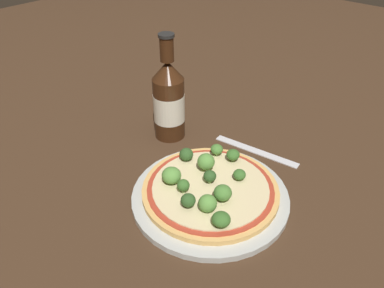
# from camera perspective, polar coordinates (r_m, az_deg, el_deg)

# --- Properties ---
(ground_plane) EXTENTS (3.00, 3.00, 0.00)m
(ground_plane) POSITION_cam_1_polar(r_m,az_deg,el_deg) (0.71, 2.98, -7.21)
(ground_plane) COLOR #3D2819
(plate) EXTENTS (0.28, 0.28, 0.01)m
(plate) POSITION_cam_1_polar(r_m,az_deg,el_deg) (0.69, 2.78, -7.96)
(plate) COLOR #B2B7B2
(plate) RESTS_ON ground_plane
(pizza) EXTENTS (0.25, 0.25, 0.01)m
(pizza) POSITION_cam_1_polar(r_m,az_deg,el_deg) (0.68, 2.82, -6.89)
(pizza) COLOR tan
(pizza) RESTS_ON plate
(broccoli_floret_0) EXTENTS (0.03, 0.03, 0.03)m
(broccoli_floret_0) POSITION_cam_1_polar(r_m,az_deg,el_deg) (0.62, 2.40, -9.03)
(broccoli_floret_0) COLOR #7A9E5B
(broccoli_floret_0) RESTS_ON pizza
(broccoli_floret_1) EXTENTS (0.02, 0.02, 0.03)m
(broccoli_floret_1) POSITION_cam_1_polar(r_m,az_deg,el_deg) (0.67, 2.99, -5.06)
(broccoli_floret_1) COLOR #7A9E5B
(broccoli_floret_1) RESTS_ON pizza
(broccoli_floret_2) EXTENTS (0.03, 0.03, 0.03)m
(broccoli_floret_2) POSITION_cam_1_polar(r_m,az_deg,el_deg) (0.73, 6.27, -1.65)
(broccoli_floret_2) COLOR #7A9E5B
(broccoli_floret_2) RESTS_ON pizza
(broccoli_floret_3) EXTENTS (0.02, 0.02, 0.02)m
(broccoli_floret_3) POSITION_cam_1_polar(r_m,az_deg,el_deg) (0.74, 3.79, -0.82)
(broccoli_floret_3) COLOR #7A9E5B
(broccoli_floret_3) RESTS_ON pizza
(broccoli_floret_4) EXTENTS (0.03, 0.03, 0.03)m
(broccoli_floret_4) POSITION_cam_1_polar(r_m,az_deg,el_deg) (0.73, -0.88, -1.60)
(broccoli_floret_4) COLOR #7A9E5B
(broccoli_floret_4) RESTS_ON pizza
(broccoli_floret_5) EXTENTS (0.04, 0.04, 0.03)m
(broccoli_floret_5) POSITION_cam_1_polar(r_m,az_deg,el_deg) (0.68, -3.15, -4.80)
(broccoli_floret_5) COLOR #7A9E5B
(broccoli_floret_5) RESTS_ON pizza
(broccoli_floret_6) EXTENTS (0.02, 0.02, 0.02)m
(broccoli_floret_6) POSITION_cam_1_polar(r_m,az_deg,el_deg) (0.69, 7.25, -4.66)
(broccoli_floret_6) COLOR #7A9E5B
(broccoli_floret_6) RESTS_ON pizza
(broccoli_floret_7) EXTENTS (0.03, 0.03, 0.03)m
(broccoli_floret_7) POSITION_cam_1_polar(r_m,az_deg,el_deg) (0.63, -0.59, -8.59)
(broccoli_floret_7) COLOR #7A9E5B
(broccoli_floret_7) RESTS_ON pizza
(broccoli_floret_8) EXTENTS (0.03, 0.03, 0.04)m
(broccoli_floret_8) POSITION_cam_1_polar(r_m,az_deg,el_deg) (0.70, 2.15, -2.71)
(broccoli_floret_8) COLOR #7A9E5B
(broccoli_floret_8) RESTS_ON pizza
(broccoli_floret_9) EXTENTS (0.02, 0.02, 0.03)m
(broccoli_floret_9) POSITION_cam_1_polar(r_m,az_deg,el_deg) (0.66, -1.34, -6.34)
(broccoli_floret_9) COLOR #7A9E5B
(broccoli_floret_9) RESTS_ON pizza
(broccoli_floret_10) EXTENTS (0.03, 0.03, 0.02)m
(broccoli_floret_10) POSITION_cam_1_polar(r_m,az_deg,el_deg) (0.60, 4.46, -11.40)
(broccoli_floret_10) COLOR #7A9E5B
(broccoli_floret_10) RESTS_ON pizza
(broccoli_floret_11) EXTENTS (0.03, 0.03, 0.03)m
(broccoli_floret_11) POSITION_cam_1_polar(r_m,az_deg,el_deg) (0.64, 4.71, -7.43)
(broccoli_floret_11) COLOR #7A9E5B
(broccoli_floret_11) RESTS_ON pizza
(beer_bottle) EXTENTS (0.07, 0.07, 0.23)m
(beer_bottle) POSITION_cam_1_polar(r_m,az_deg,el_deg) (0.81, -3.56, 6.71)
(beer_bottle) COLOR #381E0F
(beer_bottle) RESTS_ON ground_plane
(fork) EXTENTS (0.04, 0.19, 0.00)m
(fork) POSITION_cam_1_polar(r_m,az_deg,el_deg) (0.81, 9.72, -1.02)
(fork) COLOR silver
(fork) RESTS_ON ground_plane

